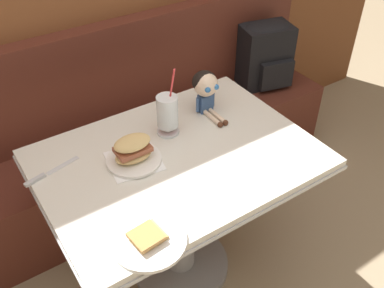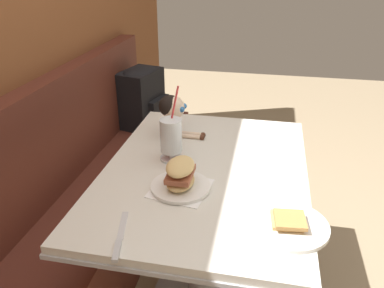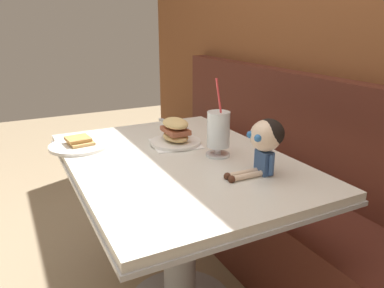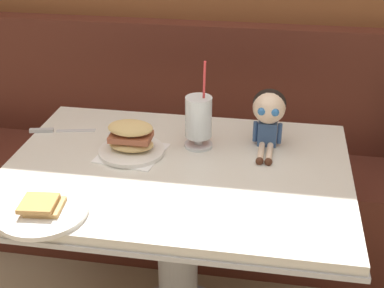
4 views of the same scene
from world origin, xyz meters
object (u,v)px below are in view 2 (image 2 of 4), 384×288
Objects in this scene: butter_knife at (119,243)px; seated_doll at (173,110)px; milkshake_glass at (171,137)px; sandwich_plate at (180,178)px; backpack at (142,96)px; toast_plate at (289,224)px.

seated_doll reaches higher than butter_knife.
sandwich_plate is at bearing -157.45° from milkshake_glass.
sandwich_plate is at bearing -155.28° from backpack.
milkshake_glass is at bearing -154.81° from backpack.
backpack is at bearing 24.72° from sandwich_plate.
backpack reaches higher than butter_knife.
butter_knife is at bearing 161.39° from sandwich_plate.
milkshake_glass is (0.36, 0.47, 0.09)m from toast_plate.
sandwich_plate is 1.29m from backpack.
toast_plate is 1.61m from backpack.
toast_plate is 1.14× the size of seated_doll.
butter_knife is 1.56m from backpack.
backpack is at bearing 35.00° from toast_plate.
seated_doll is (0.23, 0.05, 0.03)m from milkshake_glass.
seated_doll is (0.44, 0.14, 0.08)m from sandwich_plate.
butter_knife is (-0.33, 0.11, -0.04)m from sandwich_plate.
butter_knife is at bearing 177.48° from milkshake_glass.
sandwich_plate reaches higher than backpack.
milkshake_glass is 0.24m from sandwich_plate.
milkshake_glass is 1.37× the size of sandwich_plate.
toast_plate is at bearing -138.45° from seated_doll.
backpack reaches higher than toast_plate.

